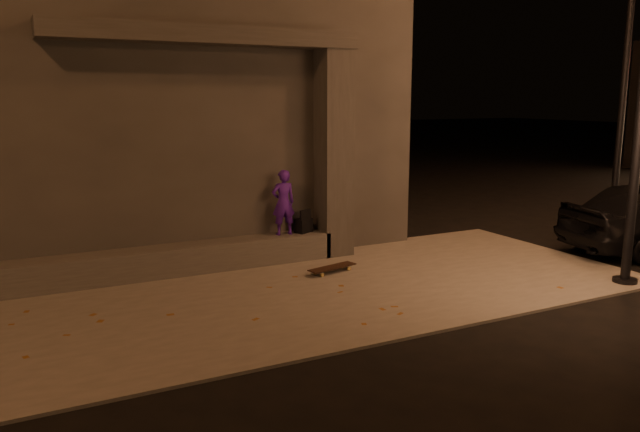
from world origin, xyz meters
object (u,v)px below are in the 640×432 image
skateboard (332,268)px  backpack (303,224)px  column (334,154)px  skateboarder (283,202)px

skateboard → backpack: bearing=75.8°
column → skateboard: bearing=-119.0°
column → skateboard: size_ratio=4.01×
backpack → skateboard: (-0.01, -1.10, -0.52)m
backpack → skateboard: bearing=-114.5°
skateboard → column: bearing=47.3°
backpack → skateboard: 1.21m
column → backpack: column is taller
skateboarder → backpack: bearing=-176.1°
column → skateboarder: column is taller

